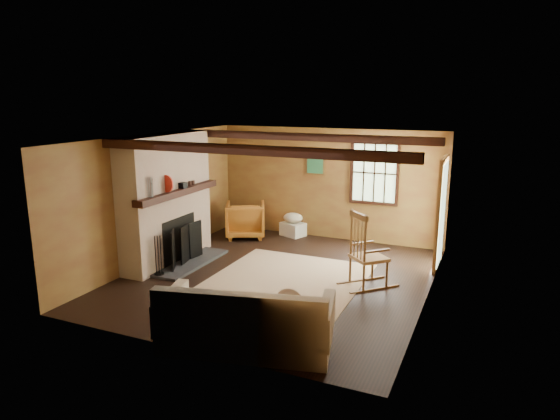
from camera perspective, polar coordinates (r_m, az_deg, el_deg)
The scene contains 10 objects.
ground at distance 8.72m, azimuth -0.36°, elevation -7.72°, with size 5.50×5.50×0.00m, color black.
room_envelope at distance 8.43m, azimuth 1.71°, elevation 3.09°, with size 5.02×5.52×2.44m.
fireplace at distance 9.50m, azimuth -12.73°, elevation 0.64°, with size 1.02×2.30×2.40m.
rug at distance 8.47m, azimuth 0.33°, elevation -8.33°, with size 2.50×3.00×0.01m, color tan.
rocking_chair at distance 8.29m, azimuth 9.85°, elevation -5.10°, with size 0.98×0.99×1.27m.
sofa at distance 6.34m, azimuth -3.88°, elevation -13.01°, with size 2.30×1.42×0.86m.
firewood_pile at distance 11.75m, azimuth -4.09°, elevation -1.64°, with size 0.65×0.12×0.24m.
laundry_basket at distance 11.18m, azimuth 1.49°, elevation -2.20°, with size 0.50×0.38×0.30m, color silver.
basket_pillow at distance 11.12m, azimuth 1.50°, elevation -0.90°, with size 0.45×0.36×0.22m, color beige.
armchair at distance 11.06m, azimuth -3.97°, elevation -1.11°, with size 0.83×0.86×0.78m, color #BF6026.
Camera 1 is at (3.33, -7.44, 3.09)m, focal length 32.00 mm.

